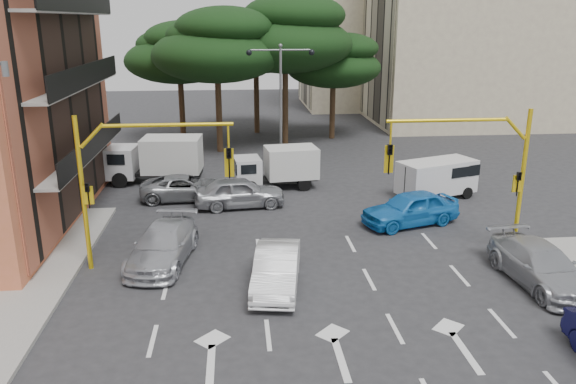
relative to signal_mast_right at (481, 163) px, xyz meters
name	(u,v)px	position (x,y,z in m)	size (l,w,h in m)	color
ground	(316,282)	(-6.80, -1.99, -3.88)	(120.00, 120.00, 0.00)	#28282B
median_strip	(281,170)	(-6.80, 14.01, -3.81)	(1.40, 6.00, 0.15)	gray
apartment_beige_near	(488,19)	(13.15, 30.01, 5.47)	(20.20, 12.15, 18.70)	tan
apartment_beige_far	(378,29)	(6.15, 42.01, 4.47)	(16.20, 12.15, 16.70)	tan
pine_left_near	(217,45)	(-10.75, 19.96, 3.72)	(9.15, 9.15, 10.23)	#382616
pine_center	(286,34)	(-5.75, 21.96, 4.41)	(9.98, 9.98, 11.16)	#382616
pine_left_far	(180,52)	(-13.75, 23.96, 3.03)	(8.32, 8.32, 9.30)	#382616
pine_right	(334,60)	(-1.75, 23.96, 2.33)	(7.49, 7.49, 8.37)	#382616
pine_back	(256,41)	(-7.75, 26.96, 3.72)	(9.15, 9.15, 10.23)	#382616
signal_mast_right	(481,163)	(0.00, 0.00, 0.00)	(5.79, 0.37, 6.00)	yellow
signal_mast_left	(130,171)	(-13.61, 0.00, 0.00)	(5.79, 0.37, 6.00)	yellow
street_lamp_center	(281,85)	(-6.80, 14.01, 1.54)	(4.16, 0.36, 7.77)	slate
car_white_hatch	(277,269)	(-8.30, -2.30, -3.16)	(1.54, 4.41, 1.45)	white
car_blue_compact	(410,208)	(-1.54, 3.65, -3.08)	(1.89, 4.70, 1.60)	blue
car_silver_wagon	(163,245)	(-12.63, 0.34, -3.15)	(2.07, 5.08, 1.48)	#AFB1B8
car_silver_cross_a	(185,188)	(-12.41, 8.55, -3.22)	(2.19, 4.75, 1.32)	gray
car_silver_cross_b	(240,192)	(-9.51, 7.01, -3.09)	(1.87, 4.64, 1.58)	#999BA1
car_silver_parked	(540,265)	(1.31, -2.90, -3.15)	(2.04, 5.03, 1.46)	#A0A2A8
van_white	(436,179)	(1.12, 7.61, -2.83)	(1.90, 4.21, 2.11)	silver
box_truck_a	(155,160)	(-14.39, 12.01, -2.51)	(2.34, 5.57, 2.74)	silver
box_truck_b	(276,168)	(-7.37, 10.23, -2.70)	(2.02, 4.80, 2.36)	silver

